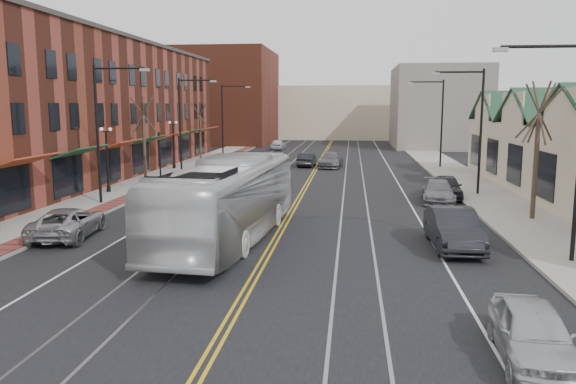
% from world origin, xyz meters
% --- Properties ---
extents(ground, '(160.00, 160.00, 0.00)m').
position_xyz_m(ground, '(0.00, 0.00, 0.00)').
color(ground, black).
rests_on(ground, ground).
extents(sidewalk_left, '(4.00, 120.00, 0.15)m').
position_xyz_m(sidewalk_left, '(-12.00, 20.00, 0.07)').
color(sidewalk_left, gray).
rests_on(sidewalk_left, ground).
extents(sidewalk_right, '(4.00, 120.00, 0.15)m').
position_xyz_m(sidewalk_right, '(12.00, 20.00, 0.07)').
color(sidewalk_right, gray).
rests_on(sidewalk_right, ground).
extents(building_left, '(10.00, 50.00, 11.00)m').
position_xyz_m(building_left, '(-19.00, 27.00, 5.50)').
color(building_left, brown).
rests_on(building_left, ground).
extents(backdrop_left, '(14.00, 18.00, 14.00)m').
position_xyz_m(backdrop_left, '(-16.00, 70.00, 7.00)').
color(backdrop_left, brown).
rests_on(backdrop_left, ground).
extents(backdrop_mid, '(22.00, 14.00, 9.00)m').
position_xyz_m(backdrop_mid, '(0.00, 85.00, 4.50)').
color(backdrop_mid, beige).
rests_on(backdrop_mid, ground).
extents(backdrop_right, '(12.00, 16.00, 11.00)m').
position_xyz_m(backdrop_right, '(15.00, 65.00, 5.50)').
color(backdrop_right, slate).
rests_on(backdrop_right, ground).
extents(streetlight_l_1, '(3.33, 0.25, 8.00)m').
position_xyz_m(streetlight_l_1, '(-11.05, 16.00, 5.03)').
color(streetlight_l_1, black).
rests_on(streetlight_l_1, sidewalk_left).
extents(streetlight_l_2, '(3.33, 0.25, 8.00)m').
position_xyz_m(streetlight_l_2, '(-11.05, 32.00, 5.03)').
color(streetlight_l_2, black).
rests_on(streetlight_l_2, sidewalk_left).
extents(streetlight_l_3, '(3.33, 0.25, 8.00)m').
position_xyz_m(streetlight_l_3, '(-11.05, 48.00, 5.03)').
color(streetlight_l_3, black).
rests_on(streetlight_l_3, sidewalk_left).
extents(streetlight_r_0, '(3.33, 0.25, 8.00)m').
position_xyz_m(streetlight_r_0, '(11.05, 6.00, 5.03)').
color(streetlight_r_0, black).
rests_on(streetlight_r_0, sidewalk_right).
extents(streetlight_r_1, '(3.33, 0.25, 8.00)m').
position_xyz_m(streetlight_r_1, '(11.05, 22.00, 5.03)').
color(streetlight_r_1, black).
rests_on(streetlight_r_1, sidewalk_right).
extents(streetlight_r_2, '(3.33, 0.25, 8.00)m').
position_xyz_m(streetlight_r_2, '(11.05, 38.00, 5.03)').
color(streetlight_r_2, black).
rests_on(streetlight_r_2, sidewalk_right).
extents(lamppost_l_2, '(0.84, 0.28, 4.27)m').
position_xyz_m(lamppost_l_2, '(-12.80, 20.00, 2.20)').
color(lamppost_l_2, black).
rests_on(lamppost_l_2, sidewalk_left).
extents(lamppost_l_3, '(0.84, 0.28, 4.27)m').
position_xyz_m(lamppost_l_3, '(-12.80, 34.00, 2.20)').
color(lamppost_l_3, black).
rests_on(lamppost_l_3, sidewalk_left).
extents(tree_left_near, '(1.78, 1.37, 6.48)m').
position_xyz_m(tree_left_near, '(-12.50, 26.00, 3.51)').
color(tree_left_near, '#382B21').
rests_on(tree_left_near, sidewalk_left).
extents(tree_left_far, '(1.66, 1.28, 6.02)m').
position_xyz_m(tree_left_far, '(-12.50, 42.00, 3.28)').
color(tree_left_far, '#382B21').
rests_on(tree_left_far, sidewalk_left).
extents(tree_right_mid, '(1.90, 1.46, 6.93)m').
position_xyz_m(tree_right_mid, '(12.50, 14.00, 3.75)').
color(tree_right_mid, '#382B21').
rests_on(tree_right_mid, sidewalk_right).
extents(manhole_far, '(0.60, 0.60, 0.02)m').
position_xyz_m(manhole_far, '(-11.20, 8.00, 0.16)').
color(manhole_far, '#592D19').
rests_on(manhole_far, sidewalk_left).
extents(traffic_signal, '(0.18, 0.15, 3.80)m').
position_xyz_m(traffic_signal, '(-10.60, 24.00, 2.35)').
color(traffic_signal, black).
rests_on(traffic_signal, sidewalk_left).
extents(transit_bus, '(4.14, 13.16, 3.61)m').
position_xyz_m(transit_bus, '(-2.00, 8.06, 1.80)').
color(transit_bus, silver).
rests_on(transit_bus, ground).
extents(parked_suv, '(2.88, 5.15, 1.36)m').
position_xyz_m(parked_suv, '(-9.30, 7.92, 0.68)').
color(parked_suv, '#98999E').
rests_on(parked_suv, ground).
extents(parked_car_a, '(1.88, 4.10, 1.36)m').
position_xyz_m(parked_car_a, '(7.50, -2.51, 0.68)').
color(parked_car_a, '#B4B6BC').
rests_on(parked_car_a, ground).
extents(parked_car_b, '(1.88, 5.04, 1.65)m').
position_xyz_m(parked_car_b, '(7.50, 7.92, 0.82)').
color(parked_car_b, black).
rests_on(parked_car_b, ground).
extents(parked_car_c, '(2.34, 4.83, 1.36)m').
position_xyz_m(parked_car_c, '(8.53, 19.10, 0.68)').
color(parked_car_c, slate).
rests_on(parked_car_c, ground).
extents(parked_car_d, '(1.96, 4.39, 1.46)m').
position_xyz_m(parked_car_d, '(9.30, 20.80, 0.73)').
color(parked_car_d, '#222228').
rests_on(parked_car_d, ground).
extents(distant_car_left, '(1.65, 4.12, 1.33)m').
position_xyz_m(distant_car_left, '(-1.00, 38.24, 0.67)').
color(distant_car_left, black).
rests_on(distant_car_left, ground).
extents(distant_car_right, '(2.42, 5.04, 1.42)m').
position_xyz_m(distant_car_right, '(1.32, 37.55, 0.71)').
color(distant_car_right, '#58575E').
rests_on(distant_car_right, ground).
extents(distant_car_far, '(1.74, 4.22, 1.43)m').
position_xyz_m(distant_car_far, '(-6.38, 57.86, 0.72)').
color(distant_car_far, silver).
rests_on(distant_car_far, ground).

